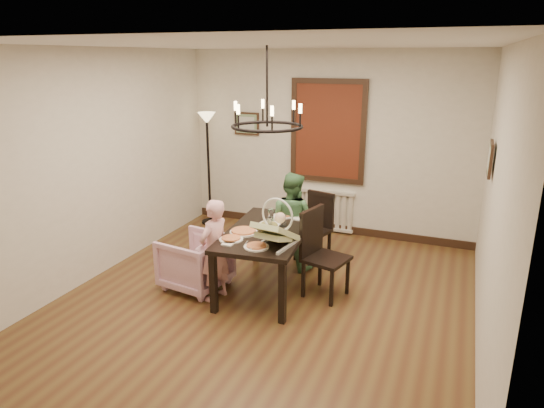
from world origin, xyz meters
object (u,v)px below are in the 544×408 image
Objects in this scene: chair_far at (313,227)px; chair_right at (326,254)px; elderly_woman at (214,259)px; drinking_glass at (269,225)px; dining_table at (267,237)px; floor_lamp at (209,170)px; armchair at (195,262)px; baby_bouncer at (276,230)px; seated_man at (291,229)px.

chair_right is (0.46, -0.96, 0.06)m from chair_far.
elderly_woman reaches higher than drinking_glass.
dining_table is at bearing 148.33° from elderly_woman.
chair_far is at bearing 40.31° from chair_right.
floor_lamp is at bearing 69.22° from chair_right.
elderly_woman is 2.72m from floor_lamp.
armchair is at bearing -113.16° from chair_far.
dining_table is 0.68m from elderly_woman.
floor_lamp reaches higher than elderly_woman.
floor_lamp is (-2.07, 2.28, -0.02)m from baby_bouncer.
floor_lamp reaches higher than baby_bouncer.
drinking_glass is (-0.02, -0.72, 0.28)m from seated_man.
elderly_woman is at bearing 76.67° from seated_man.
armchair is 1.33m from seated_man.
chair_right is at bearing 8.16° from drinking_glass.
floor_lamp is (-1.81, 1.86, 0.24)m from dining_table.
drinking_glass is at bearing 128.86° from baby_bouncer.
elderly_woman is at bearing -99.50° from chair_far.
chair_right is at bearing 146.56° from seated_man.
chair_right is 1.58m from armchair.
chair_right is 3.11m from floor_lamp.
armchair is 4.94× the size of drinking_glass.
chair_right reaches higher than elderly_woman.
armchair is at bearing -65.41° from floor_lamp.
dining_table is 1.60× the size of chair_right.
chair_right is 1.28m from elderly_woman.
floor_lamp is at bearing -137.35° from elderly_woman.
elderly_woman is (-0.46, -0.47, -0.16)m from dining_table.
armchair is 0.43m from elderly_woman.
seated_man is (0.51, 1.16, 0.04)m from elderly_woman.
baby_bouncer is at bearing 111.17° from seated_man.
floor_lamp is at bearing -21.87° from seated_man.
seated_man reaches higher than chair_far.
baby_bouncer reaches higher than chair_far.
chair_right is 0.58× the size of floor_lamp.
elderly_woman is 0.74m from drinking_glass.
baby_bouncer is (-0.44, -0.48, 0.40)m from chair_right.
seated_man is at bearing 88.45° from drinking_glass.
chair_right is at bearing 55.96° from baby_bouncer.
dining_table is 3.03× the size of baby_bouncer.
baby_bouncer is (0.72, 0.06, 0.43)m from elderly_woman.
drinking_glass is (0.03, -0.02, 0.16)m from dining_table.
baby_bouncer is (1.08, -0.12, 0.60)m from armchair.
elderly_woman is 6.79× the size of drinking_glass.
seated_man is at bearing 61.00° from chair_right.
drinking_glass is (0.49, 0.44, 0.32)m from elderly_woman.
dining_table is 2.31× the size of armchair.
chair_right is at bearing 127.59° from elderly_woman.
dining_table reaches higher than armchair.
chair_far is 1.71m from armchair.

